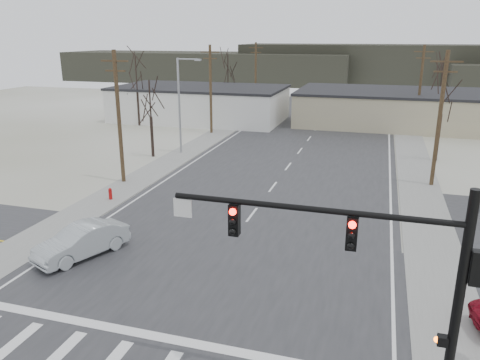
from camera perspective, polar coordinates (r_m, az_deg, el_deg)
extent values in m
plane|color=silver|center=(22.97, -3.94, -11.36)|extent=(140.00, 140.00, 0.00)
cube|color=#2A2A2D|center=(36.29, 4.37, -0.39)|extent=(18.00, 110.00, 0.05)
cube|color=#2A2A2D|center=(22.96, -3.94, -11.31)|extent=(90.00, 10.00, 0.04)
cube|color=gray|center=(44.12, -7.76, 2.70)|extent=(3.00, 90.00, 0.06)
cube|color=gray|center=(40.47, 20.78, 0.39)|extent=(3.00, 90.00, 0.06)
cylinder|color=black|center=(14.83, 24.92, -14.34)|extent=(0.28, 0.28, 7.20)
cylinder|color=black|center=(13.60, 8.61, -3.52)|extent=(8.40, 0.18, 0.18)
cube|color=black|center=(13.72, 13.49, -6.31)|extent=(0.32, 0.30, 1.00)
cube|color=black|center=(14.28, -0.69, -4.87)|extent=(0.32, 0.30, 1.00)
sphere|color=#FF0C05|center=(13.45, 13.53, -5.34)|extent=(0.22, 0.22, 0.22)
sphere|color=#FF0C05|center=(14.01, -0.90, -3.90)|extent=(0.22, 0.22, 0.22)
cube|color=black|center=(14.25, 26.83, -9.55)|extent=(0.30, 0.30, 1.00)
cube|color=silver|center=(14.77, -7.01, -3.40)|extent=(0.60, 0.04, 0.60)
cube|color=black|center=(15.32, 23.46, -17.51)|extent=(0.30, 0.25, 0.30)
sphere|color=#FF5905|center=(15.29, 22.88, -17.49)|extent=(0.18, 0.18, 0.18)
cylinder|color=#A50C0C|center=(33.72, -15.51, -1.79)|extent=(0.24, 0.24, 0.70)
sphere|color=#A50C0C|center=(33.60, -15.57, -1.14)|extent=(0.24, 0.24, 0.24)
cube|color=silver|center=(63.88, -4.88, 9.17)|extent=(22.00, 12.00, 4.20)
cube|color=black|center=(63.60, -4.93, 11.18)|extent=(22.30, 12.30, 0.30)
cube|color=tan|center=(63.52, 19.21, 8.15)|extent=(26.00, 14.00, 4.00)
cube|color=black|center=(63.25, 19.40, 10.07)|extent=(26.30, 14.30, 0.30)
cylinder|color=#4F3D24|center=(36.58, -14.54, 7.28)|extent=(0.30, 0.30, 10.00)
cube|color=#4F3D24|center=(36.13, -15.05, 13.84)|extent=(2.20, 0.12, 0.12)
cube|color=#4F3D24|center=(36.17, -14.96, 12.74)|extent=(1.60, 0.12, 0.12)
cylinder|color=#4F3D24|center=(54.51, -3.60, 10.90)|extent=(0.30, 0.30, 10.00)
cube|color=#4F3D24|center=(54.21, -3.68, 15.31)|extent=(2.20, 0.12, 0.12)
cube|color=#4F3D24|center=(54.23, -3.67, 14.57)|extent=(1.60, 0.12, 0.12)
cylinder|color=#4F3D24|center=(73.51, 1.91, 12.55)|extent=(0.30, 0.30, 10.00)
cube|color=#4F3D24|center=(73.29, 1.95, 15.82)|extent=(2.20, 0.12, 0.12)
cube|color=#4F3D24|center=(73.31, 1.94, 15.28)|extent=(1.60, 0.12, 0.12)
cylinder|color=#4F3D24|center=(37.54, 23.12, 6.69)|extent=(0.30, 0.30, 10.00)
cube|color=#4F3D24|center=(37.11, 23.90, 13.07)|extent=(2.20, 0.12, 0.12)
cube|color=#4F3D24|center=(37.15, 23.77, 11.99)|extent=(1.60, 0.12, 0.12)
cylinder|color=#4F3D24|center=(59.28, 21.08, 10.31)|extent=(0.30, 0.30, 10.00)
cube|color=#4F3D24|center=(59.00, 21.52, 14.35)|extent=(2.20, 0.12, 0.12)
cube|color=#4F3D24|center=(59.03, 21.45, 13.68)|extent=(1.60, 0.12, 0.12)
cylinder|color=gray|center=(45.19, -7.41, 8.84)|extent=(0.20, 0.20, 9.00)
cylinder|color=gray|center=(44.37, -6.41, 14.44)|extent=(2.00, 0.12, 0.12)
cube|color=gray|center=(44.00, -5.17, 14.39)|extent=(0.60, 0.25, 0.18)
cylinder|color=black|center=(44.73, -10.67, 5.19)|extent=(0.28, 0.28, 3.75)
cylinder|color=black|center=(44.17, -10.91, 9.47)|extent=(0.14, 0.14, 3.75)
cylinder|color=black|center=(45.99, 23.00, 4.76)|extent=(0.28, 0.28, 4.25)
cylinder|color=black|center=(45.41, 23.56, 9.46)|extent=(0.14, 0.14, 4.25)
cylinder|color=black|center=(68.78, -1.46, 9.93)|extent=(0.28, 0.28, 4.50)
cylinder|color=black|center=(68.38, -1.49, 13.29)|extent=(0.14, 0.14, 4.50)
cylinder|color=black|center=(71.81, 23.04, 8.69)|extent=(0.28, 0.28, 4.00)
cylinder|color=black|center=(71.45, 23.38, 11.54)|extent=(0.14, 0.14, 4.00)
cylinder|color=black|center=(61.02, -12.29, 8.61)|extent=(0.28, 0.28, 4.50)
cylinder|color=black|center=(60.57, -12.53, 12.40)|extent=(0.14, 0.14, 4.50)
cube|color=#333026|center=(118.85, -4.27, 13.57)|extent=(70.00, 18.00, 7.00)
cube|color=#333026|center=(115.26, 21.09, 12.89)|extent=(80.00, 18.00, 9.00)
imported|color=#A7AFB2|center=(25.55, -18.74, -7.07)|extent=(3.50, 5.20, 1.62)
imported|color=black|center=(70.87, 14.13, 8.37)|extent=(2.54, 4.76, 1.31)
imported|color=black|center=(69.76, 10.41, 8.43)|extent=(1.69, 3.63, 1.20)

